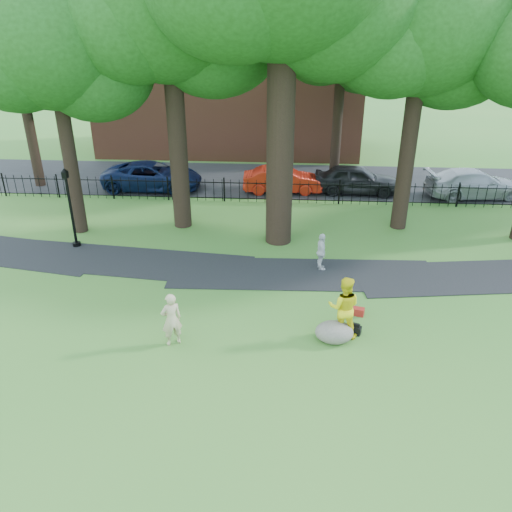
# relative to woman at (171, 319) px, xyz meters

# --- Properties ---
(ground) EXTENTS (120.00, 120.00, 0.00)m
(ground) POSITION_rel_woman_xyz_m (2.89, 0.83, -0.85)
(ground) COLOR #326E26
(ground) RESTS_ON ground
(footpath) EXTENTS (36.07, 3.85, 0.03)m
(footpath) POSITION_rel_woman_xyz_m (3.89, 4.73, -0.85)
(footpath) COLOR black
(footpath) RESTS_ON ground
(street) EXTENTS (80.00, 7.00, 0.02)m
(street) POSITION_rel_woman_xyz_m (2.89, 16.83, -0.85)
(street) COLOR black
(street) RESTS_ON ground
(iron_fence) EXTENTS (44.00, 0.04, 1.20)m
(iron_fence) POSITION_rel_woman_xyz_m (2.89, 12.83, -0.25)
(iron_fence) COLOR black
(iron_fence) RESTS_ON ground
(brick_building) EXTENTS (18.00, 8.00, 12.00)m
(brick_building) POSITION_rel_woman_xyz_m (-1.11, 24.83, 5.15)
(brick_building) COLOR brown
(brick_building) RESTS_ON ground
(tree_row) EXTENTS (26.82, 7.96, 12.42)m
(tree_row) POSITION_rel_woman_xyz_m (3.40, 9.23, 7.31)
(tree_row) COLOR black
(tree_row) RESTS_ON ground
(woman) EXTENTS (0.74, 0.66, 1.69)m
(woman) POSITION_rel_woman_xyz_m (0.00, 0.00, 0.00)
(woman) COLOR tan
(woman) RESTS_ON ground
(man) EXTENTS (1.03, 0.84, 1.97)m
(man) POSITION_rel_woman_xyz_m (5.04, 0.81, 0.14)
(man) COLOR yellow
(man) RESTS_ON ground
(pedestrian) EXTENTS (0.50, 0.92, 1.48)m
(pedestrian) POSITION_rel_woman_xyz_m (4.59, 5.19, -0.10)
(pedestrian) COLOR silver
(pedestrian) RESTS_ON ground
(boulder) EXTENTS (1.34, 1.15, 0.67)m
(boulder) POSITION_rel_woman_xyz_m (4.79, 0.52, -0.51)
(boulder) COLOR #666355
(boulder) RESTS_ON ground
(lamppost) EXTENTS (0.34, 0.34, 3.41)m
(lamppost) POSITION_rel_woman_xyz_m (-5.63, 6.63, 0.82)
(lamppost) COLOR black
(lamppost) RESTS_ON ground
(backpack) EXTENTS (0.41, 0.34, 0.27)m
(backpack) POSITION_rel_woman_xyz_m (5.46, 0.89, -0.71)
(backpack) COLOR black
(backpack) RESTS_ON ground
(red_bag) EXTENTS (0.42, 0.33, 0.26)m
(red_bag) POSITION_rel_woman_xyz_m (5.68, 1.99, -0.72)
(red_bag) COLOR maroon
(red_bag) RESTS_ON ground
(red_sedan) EXTENTS (4.39, 1.74, 1.42)m
(red_sedan) POSITION_rel_woman_xyz_m (2.90, 14.58, -0.14)
(red_sedan) COLOR #B51D0D
(red_sedan) RESTS_ON ground
(navy_van) EXTENTS (5.50, 2.55, 1.53)m
(navy_van) POSITION_rel_woman_xyz_m (-4.40, 14.61, -0.08)
(navy_van) COLOR #0B173B
(navy_van) RESTS_ON ground
(grey_car) EXTENTS (4.69, 2.14, 1.56)m
(grey_car) POSITION_rel_woman_xyz_m (6.94, 14.75, -0.07)
(grey_car) COLOR black
(grey_car) RESTS_ON ground
(silver_car) EXTENTS (5.39, 2.71, 1.50)m
(silver_car) POSITION_rel_woman_xyz_m (13.19, 14.48, -0.09)
(silver_car) COLOR #9C9EA5
(silver_car) RESTS_ON ground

